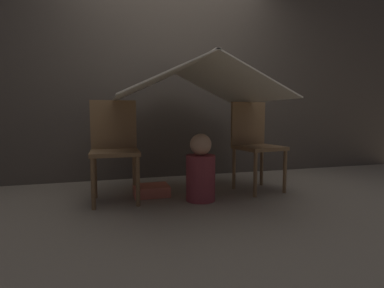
% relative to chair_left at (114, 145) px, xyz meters
% --- Properties ---
extents(ground_plane, '(8.80, 8.80, 0.00)m').
position_rel_chair_left_xyz_m(ground_plane, '(0.71, -0.22, -0.51)').
color(ground_plane, gray).
extents(wall_back, '(7.00, 0.05, 2.50)m').
position_rel_chair_left_xyz_m(wall_back, '(0.71, 0.90, 0.74)').
color(wall_back, '#4C4238').
rests_on(wall_back, ground_plane).
extents(chair_left, '(0.42, 0.42, 0.92)m').
position_rel_chair_left_xyz_m(chair_left, '(0.00, 0.00, 0.00)').
color(chair_left, brown).
rests_on(chair_left, ground_plane).
extents(chair_right, '(0.48, 0.48, 0.92)m').
position_rel_chair_left_xyz_m(chair_right, '(1.42, -0.00, 0.00)').
color(chair_right, brown).
rests_on(chair_right, ground_plane).
extents(sheet_canopy, '(1.44, 1.36, 0.35)m').
position_rel_chair_left_xyz_m(sheet_canopy, '(0.71, -0.08, 0.58)').
color(sheet_canopy, silver).
extents(person_front, '(0.27, 0.27, 0.61)m').
position_rel_chair_left_xyz_m(person_front, '(0.75, -0.25, -0.24)').
color(person_front, maroon).
rests_on(person_front, ground_plane).
extents(floor_cushion, '(0.34, 0.27, 0.10)m').
position_rel_chair_left_xyz_m(floor_cushion, '(0.34, 0.05, -0.46)').
color(floor_cushion, '#CC664C').
rests_on(floor_cushion, ground_plane).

